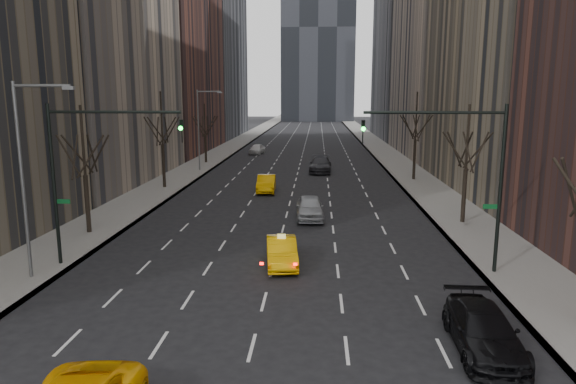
# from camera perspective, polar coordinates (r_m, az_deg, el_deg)

# --- Properties ---
(sidewalk_left) EXTENTS (4.50, 320.00, 0.15)m
(sidewalk_left) POSITION_cam_1_polar(r_m,az_deg,el_deg) (83.92, -6.65, 4.84)
(sidewalk_left) COLOR slate
(sidewalk_left) RESTS_ON ground
(sidewalk_right) EXTENTS (4.50, 320.00, 0.15)m
(sidewalk_right) POSITION_cam_1_polar(r_m,az_deg,el_deg) (83.28, 10.26, 4.69)
(sidewalk_right) COLOR slate
(sidewalk_right) RESTS_ON ground
(bld_left_far) EXTENTS (14.00, 28.00, 44.00)m
(bld_left_far) POSITION_cam_1_polar(r_m,az_deg,el_deg) (82.85, -14.21, 19.74)
(bld_left_far) COLOR brown
(bld_left_far) RESTS_ON ground
(tree_lw_b) EXTENTS (3.36, 3.50, 7.82)m
(tree_lw_b) POSITION_cam_1_polar(r_m,az_deg,el_deg) (33.74, -21.61, 1.74)
(tree_lw_b) COLOR black
(tree_lw_b) RESTS_ON ground
(tree_lw_c) EXTENTS (3.36, 3.50, 8.74)m
(tree_lw_c) POSITION_cam_1_polar(r_m,az_deg,el_deg) (48.57, -13.75, 5.08)
(tree_lw_c) COLOR black
(tree_lw_c) RESTS_ON ground
(tree_lw_d) EXTENTS (3.36, 3.50, 7.36)m
(tree_lw_d) POSITION_cam_1_polar(r_m,az_deg,el_deg) (65.97, -9.18, 6.23)
(tree_lw_d) COLOR black
(tree_lw_d) RESTS_ON ground
(tree_rw_b) EXTENTS (3.36, 3.50, 7.82)m
(tree_rw_b) POSITION_cam_1_polar(r_m,az_deg,el_deg) (35.94, 19.13, 2.40)
(tree_rw_b) COLOR black
(tree_rw_b) RESTS_ON ground
(tree_rw_c) EXTENTS (3.36, 3.50, 8.74)m
(tree_rw_c) POSITION_cam_1_polar(r_m,az_deg,el_deg) (53.34, 13.96, 5.54)
(tree_rw_c) COLOR black
(tree_rw_c) RESTS_ON ground
(traffic_mast_left) EXTENTS (6.69, 0.39, 8.00)m
(traffic_mast_left) POSITION_cam_1_polar(r_m,az_deg,el_deg) (26.91, -21.58, 3.45)
(traffic_mast_left) COLOR black
(traffic_mast_left) RESTS_ON ground
(traffic_mast_right) EXTENTS (6.69, 0.39, 8.00)m
(traffic_mast_right) POSITION_cam_1_polar(r_m,az_deg,el_deg) (25.39, 19.13, 3.22)
(traffic_mast_right) COLOR black
(traffic_mast_right) RESTS_ON ground
(streetlight_near) EXTENTS (2.83, 0.22, 9.00)m
(streetlight_near) POSITION_cam_1_polar(r_m,az_deg,el_deg) (25.93, -26.91, 3.08)
(streetlight_near) COLOR slate
(streetlight_near) RESTS_ON ground
(streetlight_far) EXTENTS (2.83, 0.22, 9.00)m
(streetlight_far) POSITION_cam_1_polar(r_m,az_deg,el_deg) (58.77, -9.60, 7.70)
(streetlight_far) COLOR slate
(streetlight_far) RESTS_ON ground
(taxi_sedan) EXTENTS (1.98, 4.40, 1.40)m
(taxi_sedan) POSITION_cam_1_polar(r_m,az_deg,el_deg) (26.28, -0.71, -6.65)
(taxi_sedan) COLOR #E9A704
(taxi_sedan) RESTS_ON ground
(silver_sedan_ahead) EXTENTS (2.11, 4.79, 1.60)m
(silver_sedan_ahead) POSITION_cam_1_polar(r_m,az_deg,el_deg) (35.99, 2.44, -1.72)
(silver_sedan_ahead) COLOR #9EA1A6
(silver_sedan_ahead) RESTS_ON ground
(parked_suv_black) EXTENTS (2.16, 5.02, 1.44)m
(parked_suv_black) POSITION_cam_1_polar(r_m,az_deg,el_deg) (19.12, 20.89, -14.16)
(parked_suv_black) COLOR black
(parked_suv_black) RESTS_ON ground
(far_taxi) EXTENTS (1.77, 4.59, 1.49)m
(far_taxi) POSITION_cam_1_polar(r_m,az_deg,el_deg) (46.03, -2.43, 0.94)
(far_taxi) COLOR #F7AA05
(far_taxi) RESTS_ON ground
(far_suv_grey) EXTENTS (2.61, 5.98, 1.71)m
(far_suv_grey) POSITION_cam_1_polar(r_m,az_deg,el_deg) (58.00, 3.63, 3.07)
(far_suv_grey) COLOR #29292D
(far_suv_grey) RESTS_ON ground
(far_car_white) EXTENTS (2.27, 4.50, 1.47)m
(far_car_white) POSITION_cam_1_polar(r_m,az_deg,el_deg) (76.15, -3.48, 4.79)
(far_car_white) COLOR silver
(far_car_white) RESTS_ON ground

